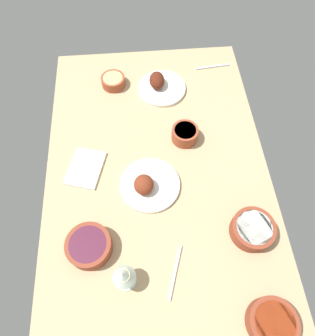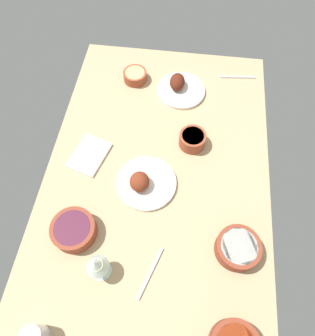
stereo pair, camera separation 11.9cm
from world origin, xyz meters
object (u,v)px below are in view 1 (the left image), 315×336
wine_glass (123,276)px  plate_near_viewer (148,185)px  bowl_cream (252,229)px  bowl_pasta (113,81)px  spoon_loose (213,67)px  bowl_sauce (272,323)px  folded_napkin (86,168)px  bowl_onions (89,246)px  plate_center_main (160,86)px  bowl_potatoes (185,134)px  fork_loose (175,272)px

wine_glass → plate_near_viewer: bearing=164.0°
bowl_cream → bowl_pasta: (-76.39, -48.60, -0.72)cm
bowl_cream → spoon_loose: (-83.95, 0.65, -2.87)cm
bowl_sauce → folded_napkin: 85.38cm
bowl_sauce → bowl_onions: bearing=-116.6°
folded_napkin → plate_center_main: bearing=140.1°
bowl_potatoes → fork_loose: size_ratio=0.59×
bowl_sauce → bowl_potatoes: bearing=-166.1°
wine_glass → folded_napkin: bearing=-161.4°
plate_center_main → folded_napkin: plate_center_main is taller
plate_near_viewer → folded_napkin: plate_near_viewer is taller
bowl_sauce → bowl_cream: bearing=178.2°
bowl_onions → bowl_potatoes: bowl_potatoes is taller
plate_near_viewer → fork_loose: size_ratio=1.26×
plate_center_main → plate_near_viewer: bearing=-10.3°
plate_center_main → bowl_onions: 79.43cm
bowl_onions → bowl_potatoes: bearing=138.3°
bowl_potatoes → bowl_sauce: (72.44, 17.89, -0.05)cm
bowl_pasta → spoon_loose: 49.87cm
wine_glass → spoon_loose: (-96.87, 46.34, -9.53)cm
bowl_potatoes → folded_napkin: bowl_potatoes is taller
plate_center_main → bowl_potatoes: plate_center_main is taller
plate_near_viewer → bowl_cream: plate_near_viewer is taller
bowl_sauce → spoon_loose: size_ratio=0.90×
folded_napkin → spoon_loose: size_ratio=1.02×
plate_near_viewer → bowl_pasta: 56.62cm
bowl_onions → folded_napkin: bearing=-175.3°
plate_near_viewer → bowl_cream: bearing=59.4°
plate_center_main → wine_glass: 87.39cm
fork_loose → bowl_pasta: bearing=31.5°
wine_glass → bowl_cream: bearing=105.8°
wine_glass → folded_napkin: (-44.34, -14.91, -9.33)cm
folded_napkin → bowl_pasta: bearing=165.0°
plate_center_main → fork_loose: size_ratio=1.20×
bowl_potatoes → fork_loose: bowl_potatoes is taller
bowl_sauce → wine_glass: size_ratio=1.09×
wine_glass → fork_loose: wine_glass is taller
bowl_pasta → bowl_sauce: bearing=24.2°
plate_near_viewer → spoon_loose: bearing=149.8°
bowl_cream → fork_loose: bearing=-68.0°
wine_glass → bowl_onions: bearing=-134.2°
bowl_potatoes → bowl_onions: bearing=-41.7°
plate_center_main → bowl_sauce: 104.80cm
bowl_pasta → wine_glass: 89.66cm
bowl_onions → spoon_loose: (-84.94, 58.59, -2.83)cm
bowl_cream → folded_napkin: (-31.42, -60.61, -2.67)cm
bowl_sauce → spoon_loose: bowl_sauce is taller
bowl_potatoes → bowl_pasta: bearing=-138.4°
bowl_potatoes → plate_center_main: bearing=-164.9°
plate_center_main → bowl_pasta: (-4.38, -21.94, 0.44)cm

